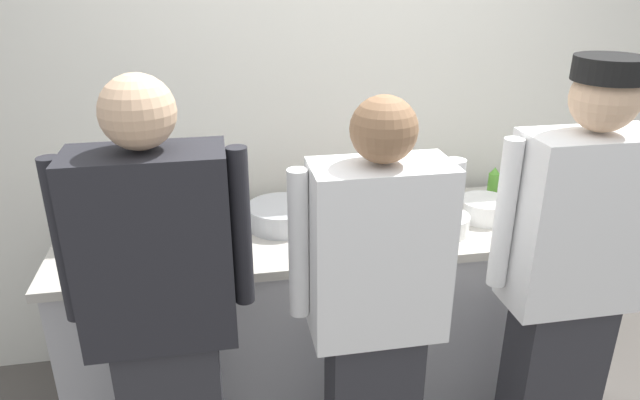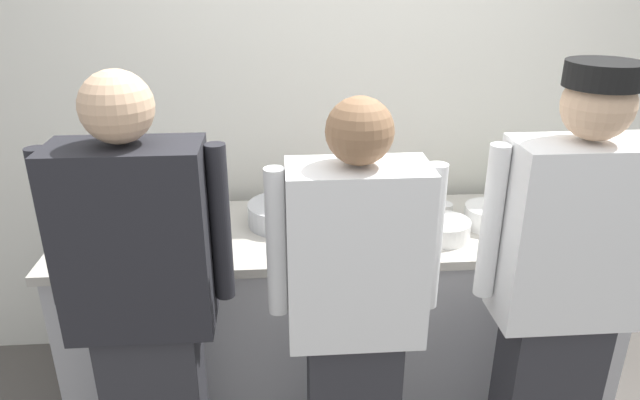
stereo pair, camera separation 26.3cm
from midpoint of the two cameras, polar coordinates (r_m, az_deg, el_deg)
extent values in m
cube|color=silver|center=(2.96, -1.98, 10.31)|extent=(4.07, 0.10, 2.79)
cube|color=#B2B2B7|center=(2.90, -0.23, -11.00)|extent=(2.55, 0.66, 0.85)
cube|color=#B7B2A8|center=(2.67, -0.24, -3.09)|extent=(2.60, 0.72, 0.04)
cube|color=#232328|center=(1.97, -19.79, -4.72)|extent=(0.49, 0.24, 0.66)
cylinder|color=#232328|center=(2.05, -27.45, -3.78)|extent=(0.07, 0.07, 0.56)
cylinder|color=#232328|center=(1.96, -11.69, -2.82)|extent=(0.07, 0.07, 0.56)
sphere|color=tan|center=(1.81, -21.68, 8.05)|extent=(0.23, 0.23, 0.23)
cube|color=white|center=(1.96, 1.98, -5.26)|extent=(0.47, 0.24, 0.63)
cylinder|color=white|center=(1.94, -6.03, -4.54)|extent=(0.07, 0.07, 0.54)
cylinder|color=white|center=(2.04, 9.12, -3.26)|extent=(0.07, 0.07, 0.54)
sphere|color=#8C6647|center=(1.79, 2.17, 6.94)|extent=(0.22, 0.22, 0.22)
cube|color=#2D2D33|center=(2.59, 18.94, -17.28)|extent=(0.35, 0.20, 0.83)
cube|color=white|center=(2.21, 21.38, -2.12)|extent=(0.49, 0.24, 0.66)
cylinder|color=white|center=(2.10, 14.45, -1.52)|extent=(0.07, 0.07, 0.56)
sphere|color=tan|center=(2.07, 23.16, 9.22)|extent=(0.23, 0.23, 0.23)
cylinder|color=black|center=(2.05, 23.57, 11.81)|extent=(0.24, 0.24, 0.08)
cylinder|color=white|center=(2.83, 13.37, -1.69)|extent=(0.24, 0.24, 0.01)
cylinder|color=white|center=(2.82, 13.39, -1.47)|extent=(0.24, 0.24, 0.01)
cylinder|color=white|center=(2.82, 13.41, -1.25)|extent=(0.24, 0.24, 0.01)
cylinder|color=white|center=(2.81, 13.44, -1.03)|extent=(0.24, 0.24, 0.01)
cylinder|color=white|center=(2.81, 13.46, -0.80)|extent=(0.24, 0.24, 0.01)
cylinder|color=white|center=(2.80, 13.48, -0.58)|extent=(0.24, 0.24, 0.01)
cylinder|color=white|center=(2.80, 13.50, -0.35)|extent=(0.24, 0.24, 0.01)
cylinder|color=white|center=(2.79, 13.52, -0.13)|extent=(0.24, 0.24, 0.01)
cylinder|color=white|center=(2.65, 9.22, -3.06)|extent=(0.24, 0.24, 0.01)
cylinder|color=white|center=(2.64, 9.24, -2.83)|extent=(0.24, 0.24, 0.01)
cylinder|color=white|center=(2.64, 9.25, -2.60)|extent=(0.24, 0.24, 0.01)
cylinder|color=white|center=(2.63, 9.27, -2.36)|extent=(0.24, 0.24, 0.01)
cylinder|color=white|center=(2.63, 9.28, -2.12)|extent=(0.24, 0.24, 0.01)
cylinder|color=white|center=(2.62, 9.30, -1.88)|extent=(0.24, 0.24, 0.01)
cylinder|color=white|center=(2.62, 9.32, -1.65)|extent=(0.24, 0.24, 0.01)
cylinder|color=#B7BABF|center=(2.67, -6.57, -1.59)|extent=(0.32, 0.32, 0.10)
cube|color=#B7BABF|center=(2.63, -17.96, -3.96)|extent=(0.52, 0.41, 0.02)
cylinder|color=orange|center=(2.70, 3.25, -0.70)|extent=(0.06, 0.06, 0.14)
cone|color=orange|center=(2.67, 3.29, 1.04)|extent=(0.05, 0.05, 0.04)
cylinder|color=#56A333|center=(3.03, 14.42, 1.22)|extent=(0.06, 0.06, 0.14)
cone|color=#56A333|center=(3.00, 14.58, 2.80)|extent=(0.05, 0.05, 0.04)
cylinder|color=red|center=(2.59, -1.31, -1.44)|extent=(0.06, 0.06, 0.17)
cone|color=red|center=(2.55, -1.33, 0.67)|extent=(0.05, 0.05, 0.04)
cylinder|color=white|center=(2.95, 21.54, -1.41)|extent=(0.09, 0.09, 0.04)
cylinder|color=#5B932D|center=(2.94, 21.57, -1.18)|extent=(0.08, 0.08, 0.01)
cylinder|color=white|center=(2.91, 8.98, -0.27)|extent=(0.09, 0.09, 0.04)
cylinder|color=red|center=(2.91, 9.00, -0.02)|extent=(0.07, 0.07, 0.01)
cylinder|color=white|center=(2.87, 19.04, -1.72)|extent=(0.09, 0.09, 0.04)
cylinder|color=orange|center=(2.86, 19.07, -1.48)|extent=(0.08, 0.08, 0.01)
cylinder|color=white|center=(2.50, -1.20, -3.20)|extent=(0.09, 0.09, 0.10)
cube|color=#B7BABF|center=(2.88, 13.01, -1.26)|extent=(0.19, 0.03, 0.01)
cube|color=black|center=(2.83, 10.49, -1.40)|extent=(0.09, 0.03, 0.02)
camera|label=1|loc=(0.13, -92.86, -1.20)|focal=32.32mm
camera|label=2|loc=(0.13, 87.14, 1.20)|focal=32.32mm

